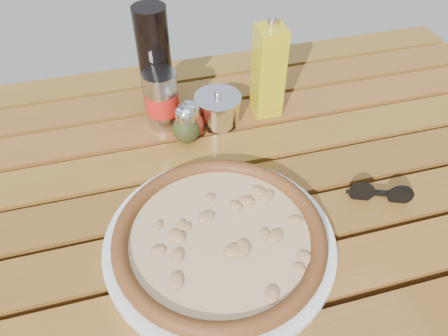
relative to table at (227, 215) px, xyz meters
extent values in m
cube|color=#371B0C|center=(0.64, 0.39, -0.32)|extent=(0.06, 0.06, 0.70)
cube|color=#381C0C|center=(0.00, 0.00, 0.03)|extent=(1.36, 0.86, 0.04)
cube|color=#5B3310|center=(0.00, -0.20, 0.06)|extent=(1.40, 0.09, 0.03)
cube|color=#55310F|center=(0.00, -0.10, 0.06)|extent=(1.40, 0.09, 0.03)
cube|color=#4F2D0E|center=(0.00, 0.00, 0.06)|extent=(1.40, 0.09, 0.03)
cube|color=#5A360F|center=(0.00, 0.10, 0.06)|extent=(1.40, 0.09, 0.03)
cube|color=#5C2F10|center=(0.00, 0.20, 0.06)|extent=(1.40, 0.09, 0.03)
cube|color=#55300F|center=(0.00, 0.30, 0.06)|extent=(1.40, 0.09, 0.03)
cube|color=#57350F|center=(0.00, 0.41, 0.06)|extent=(1.40, 0.09, 0.03)
cylinder|color=white|center=(-0.04, -0.12, 0.08)|extent=(0.47, 0.47, 0.01)
cylinder|color=beige|center=(-0.04, -0.12, 0.09)|extent=(0.41, 0.41, 0.01)
torus|color=black|center=(-0.04, -0.12, 0.10)|extent=(0.44, 0.44, 0.03)
ellipsoid|color=#B62914|center=(-0.03, 0.16, 0.11)|extent=(0.07, 0.07, 0.06)
cylinder|color=white|center=(-0.03, 0.16, 0.14)|extent=(0.05, 0.05, 0.02)
ellipsoid|color=silver|center=(-0.03, 0.16, 0.15)|extent=(0.05, 0.05, 0.02)
ellipsoid|color=#393C18|center=(-0.04, 0.15, 0.11)|extent=(0.07, 0.07, 0.06)
cylinder|color=white|center=(-0.04, 0.15, 0.14)|extent=(0.05, 0.05, 0.02)
ellipsoid|color=silver|center=(-0.04, 0.15, 0.15)|extent=(0.04, 0.04, 0.02)
cylinder|color=black|center=(-0.07, 0.28, 0.19)|extent=(0.08, 0.08, 0.22)
cylinder|color=#B8B7BC|center=(-0.08, 0.21, 0.14)|extent=(0.09, 0.09, 0.12)
cylinder|color=#B41B12|center=(-0.08, 0.21, 0.13)|extent=(0.09, 0.09, 0.04)
cube|color=#B8A613|center=(0.14, 0.20, 0.17)|extent=(0.06, 0.06, 0.19)
cylinder|color=white|center=(0.14, 0.20, 0.28)|extent=(0.02, 0.02, 0.02)
cylinder|color=silver|center=(0.03, 0.19, 0.10)|extent=(0.11, 0.11, 0.05)
cylinder|color=white|center=(0.03, 0.19, 0.13)|extent=(0.12, 0.12, 0.01)
sphere|color=silver|center=(0.03, 0.19, 0.14)|extent=(0.02, 0.02, 0.01)
cylinder|color=black|center=(0.21, -0.09, 0.09)|extent=(0.04, 0.02, 0.04)
cylinder|color=black|center=(0.27, -0.11, 0.09)|extent=(0.04, 0.02, 0.04)
cube|color=black|center=(0.24, -0.10, 0.10)|extent=(0.02, 0.01, 0.00)
cube|color=black|center=(0.24, -0.08, 0.08)|extent=(0.09, 0.04, 0.00)
cube|color=black|center=(0.26, -0.09, 0.08)|extent=(0.09, 0.04, 0.00)
camera|label=1|loc=(-0.15, -0.51, 0.64)|focal=35.00mm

